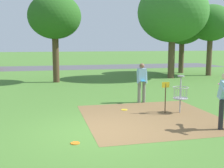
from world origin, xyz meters
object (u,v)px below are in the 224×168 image
object	(u,v)px
player_foreground_watching	(142,80)
tree_near_right	(55,17)
tree_mid_center	(211,23)
tree_mid_left	(182,25)
disc_golf_basket	(179,93)
frisbee_near_basket	(75,143)
tree_near_left	(173,12)
frisbee_by_tee	(124,110)

from	to	relation	value
player_foreground_watching	tree_near_right	bearing A→B (deg)	114.07
player_foreground_watching	tree_mid_center	distance (m)	12.70
tree_mid_center	tree_mid_left	bearing A→B (deg)	117.98
tree_near_right	player_foreground_watching	bearing A→B (deg)	-65.93
player_foreground_watching	tree_mid_left	bearing A→B (deg)	55.86
tree_mid_left	disc_golf_basket	bearing A→B (deg)	-117.30
frisbee_near_basket	player_foreground_watching	bearing A→B (deg)	52.95
tree_near_left	tree_mid_center	distance (m)	3.82
disc_golf_basket	frisbee_near_basket	bearing A→B (deg)	-149.64
player_foreground_watching	tree_near_left	size ratio (longest dim) A/B	0.25
tree_near_right	tree_mid_center	distance (m)	12.11
frisbee_by_tee	tree_near_left	bearing A→B (deg)	55.71
disc_golf_basket	frisbee_by_tee	xyz separation A→B (m)	(-1.84, 0.86, -0.74)
tree_near_left	tree_mid_center	bearing A→B (deg)	13.25
tree_near_right	tree_mid_left	world-z (taller)	tree_mid_left
tree_near_right	tree_mid_left	distance (m)	11.38
frisbee_by_tee	tree_mid_center	bearing A→B (deg)	45.22
frisbee_by_tee	tree_mid_center	world-z (taller)	tree_mid_center
frisbee_by_tee	tree_near_right	distance (m)	9.90
frisbee_near_basket	tree_mid_left	world-z (taller)	tree_mid_left
player_foreground_watching	tree_near_left	distance (m)	10.06
frisbee_by_tee	tree_near_left	world-z (taller)	tree_near_left
tree_mid_center	player_foreground_watching	bearing A→B (deg)	-135.02
frisbee_by_tee	tree_near_right	xyz separation A→B (m)	(-2.22, 8.68, 4.22)
frisbee_by_tee	player_foreground_watching	bearing A→B (deg)	47.00
frisbee_by_tee	tree_near_left	distance (m)	11.92
player_foreground_watching	tree_near_left	xyz separation A→B (m)	(5.04, 7.84, 3.78)
disc_golf_basket	tree_mid_center	distance (m)	13.81
frisbee_by_tee	tree_mid_left	size ratio (longest dim) A/B	0.04
frisbee_near_basket	frisbee_by_tee	distance (m)	3.95
disc_golf_basket	tree_near_left	xyz separation A→B (m)	(4.32, 9.89, 4.00)
tree_near_right	tree_mid_left	bearing A→B (deg)	18.14
player_foreground_watching	disc_golf_basket	bearing A→B (deg)	-70.67
player_foreground_watching	tree_mid_center	bearing A→B (deg)	44.98
disc_golf_basket	tree_mid_left	bearing A→B (deg)	62.70
frisbee_near_basket	tree_near_left	size ratio (longest dim) A/B	0.03
frisbee_by_tee	tree_near_right	bearing A→B (deg)	104.36
tree_mid_left	tree_near_right	bearing A→B (deg)	-161.86
tree_mid_left	tree_mid_center	bearing A→B (deg)	-62.02
player_foreground_watching	tree_mid_left	distance (m)	13.68
disc_golf_basket	tree_near_right	world-z (taller)	tree_near_right
frisbee_by_tee	tree_mid_left	xyz separation A→B (m)	(8.59, 12.22, 4.12)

